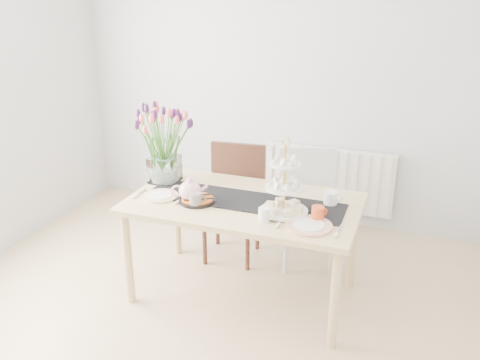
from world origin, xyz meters
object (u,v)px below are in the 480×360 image
(tulip_vase, at_px, (162,130))
(cake_stand, at_px, (284,194))
(mug_white, at_px, (264,215))
(mug_grey, at_px, (195,200))
(plate_left, at_px, (160,196))
(radiator, at_px, (328,179))
(teapot, at_px, (190,191))
(mug_orange, at_px, (318,214))
(dining_table, at_px, (244,211))
(cream_jug, at_px, (331,198))
(chair_white, at_px, (308,197))
(tart_tin, at_px, (197,200))
(plate_right, at_px, (309,226))
(chair_brown, at_px, (235,193))

(tulip_vase, distance_m, cake_stand, 1.07)
(mug_white, bearing_deg, mug_grey, -175.63)
(mug_white, bearing_deg, plate_left, -178.31)
(radiator, xyz_separation_m, tulip_vase, (-1.04, -1.25, 0.70))
(teapot, xyz_separation_m, mug_orange, (0.90, -0.00, -0.03))
(plate_left, bearing_deg, mug_grey, -12.78)
(dining_table, height_order, cream_jug, cream_jug)
(chair_white, distance_m, tulip_vase, 1.29)
(radiator, height_order, cake_stand, cake_stand)
(dining_table, bearing_deg, mug_grey, -143.43)
(cream_jug, distance_m, mug_grey, 0.92)
(tart_tin, height_order, mug_white, mug_white)
(cake_stand, xyz_separation_m, plate_right, (0.20, -0.14, -0.13))
(tulip_vase, relative_size, mug_orange, 7.47)
(mug_orange, bearing_deg, radiator, 49.18)
(dining_table, distance_m, mug_orange, 0.58)
(chair_white, bearing_deg, chair_brown, 173.03)
(plate_right, bearing_deg, teapot, 172.69)
(chair_brown, height_order, mug_white, chair_brown)
(radiator, distance_m, mug_grey, 1.75)
(teapot, xyz_separation_m, cream_jug, (0.93, 0.27, -0.03))
(tulip_vase, xyz_separation_m, cream_jug, (1.27, -0.00, -0.36))
(dining_table, xyz_separation_m, chair_brown, (-0.28, 0.57, -0.13))
(plate_right, bearing_deg, radiator, 95.88)
(tart_tin, relative_size, plate_right, 0.84)
(chair_brown, bearing_deg, mug_grey, -94.57)
(cake_stand, distance_m, plate_left, 0.91)
(chair_white, height_order, mug_grey, chair_white)
(chair_white, relative_size, cream_jug, 9.75)
(chair_white, xyz_separation_m, tart_tin, (-0.60, -0.81, 0.22))
(mug_grey, xyz_separation_m, mug_white, (0.50, -0.05, -0.00))
(chair_white, xyz_separation_m, plate_right, (0.21, -0.93, 0.21))
(tulip_vase, xyz_separation_m, mug_orange, (1.24, -0.28, -0.35))
(dining_table, distance_m, chair_white, 0.76)
(dining_table, height_order, mug_orange, mug_orange)
(dining_table, relative_size, cream_jug, 16.76)
(plate_left, bearing_deg, chair_white, 42.75)
(cake_stand, xyz_separation_m, mug_white, (-0.09, -0.16, -0.09))
(chair_brown, xyz_separation_m, teapot, (-0.06, -0.70, 0.28))
(chair_white, height_order, tart_tin, chair_white)
(radiator, distance_m, mug_orange, 1.58)
(dining_table, bearing_deg, cake_stand, -16.49)
(cream_jug, bearing_deg, radiator, 81.01)
(dining_table, height_order, mug_grey, mug_grey)
(cake_stand, distance_m, plate_right, 0.28)
(dining_table, relative_size, plate_right, 5.39)
(plate_right, bearing_deg, plate_left, 174.54)
(cake_stand, height_order, mug_orange, cake_stand)
(plate_right, bearing_deg, mug_orange, 73.05)
(dining_table, relative_size, plate_left, 6.24)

